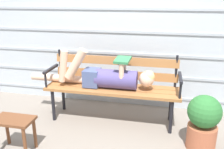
% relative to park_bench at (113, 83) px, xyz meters
% --- Properties ---
extents(ground_plane, '(12.00, 12.00, 0.00)m').
position_rel_park_bench_xyz_m(ground_plane, '(-0.00, -0.20, -0.51)').
color(ground_plane, gray).
extents(house_siding, '(4.25, 0.08, 2.23)m').
position_rel_park_bench_xyz_m(house_siding, '(-0.00, 0.52, 0.60)').
color(house_siding, '#B2BCC6').
rests_on(house_siding, ground).
extents(park_bench, '(1.74, 0.44, 0.89)m').
position_rel_park_bench_xyz_m(park_bench, '(0.00, 0.00, 0.00)').
color(park_bench, '#9E6638').
rests_on(park_bench, ground).
extents(reclining_person, '(1.70, 0.26, 0.52)m').
position_rel_park_bench_xyz_m(reclining_person, '(-0.09, -0.07, 0.11)').
color(reclining_person, '#514784').
extents(footstool, '(0.42, 0.25, 0.39)m').
position_rel_park_bench_xyz_m(footstool, '(-0.87, -0.95, -0.21)').
color(footstool, brown).
rests_on(footstool, ground).
extents(potted_plant, '(0.35, 0.35, 0.62)m').
position_rel_park_bench_xyz_m(potted_plant, '(1.09, -0.47, -0.18)').
color(potted_plant, '#AD5B3D').
rests_on(potted_plant, ground).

